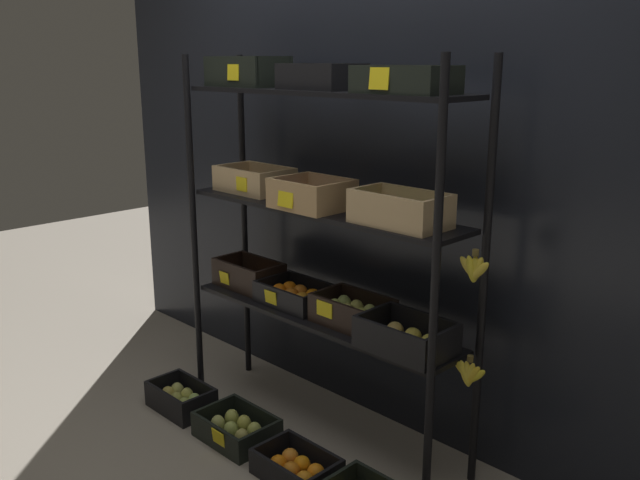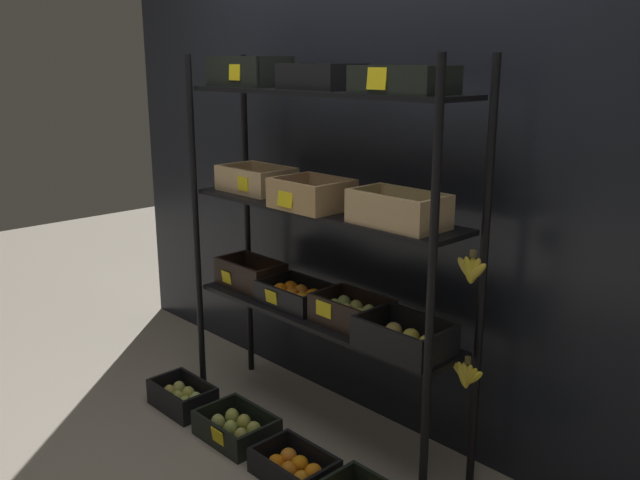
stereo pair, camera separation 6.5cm
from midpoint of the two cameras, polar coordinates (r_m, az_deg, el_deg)
The scene contains 6 objects.
ground_plane at distance 3.34m, azimuth 0.58°, elevation -15.53°, with size 10.00×10.00×0.00m, color gray.
storefront_wall at distance 3.17m, azimuth 5.34°, elevation 6.70°, with size 3.86×0.12×2.48m, color black.
display_rack at distance 2.94m, azimuth 0.73°, elevation 2.05°, with size 1.59×0.35×1.72m.
crate_ground_pear at distance 3.54m, azimuth -10.94°, elevation -12.88°, with size 0.34×0.21×0.13m.
crate_ground_left_pear at distance 3.25m, azimuth -6.44°, elevation -15.45°, with size 0.35×0.27×0.12m.
crate_ground_orange at distance 2.98m, azimuth -1.50°, elevation -18.63°, with size 0.34×0.23×0.11m.
Camera 2 is at (2.08, -1.99, 1.69)m, focal length 38.07 mm.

